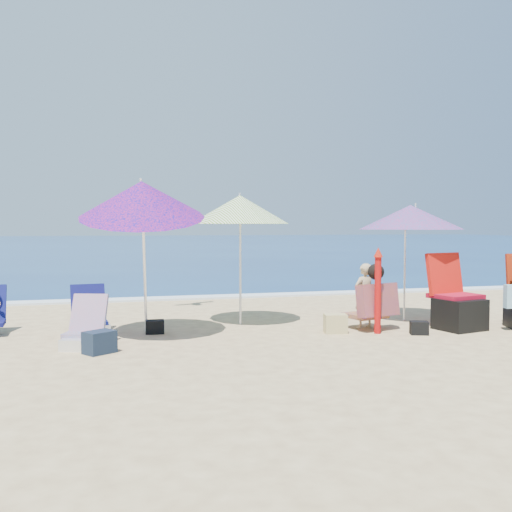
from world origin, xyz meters
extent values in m
plane|color=#D8BC84|center=(0.00, 0.00, 0.00)|extent=(120.00, 120.00, 0.00)
cube|color=navy|center=(0.00, 45.00, -0.05)|extent=(120.00, 80.00, 0.12)
cube|color=white|center=(0.00, 5.10, 0.02)|extent=(120.00, 0.50, 0.04)
cylinder|color=white|center=(2.30, 1.46, 0.87)|extent=(0.04, 0.04, 1.73)
cone|color=#D11B63|center=(2.37, 1.43, 1.66)|extent=(1.88, 1.88, 0.39)
cylinder|color=white|center=(2.44, 1.40, 1.84)|extent=(0.03, 0.03, 0.10)
cylinder|color=silver|center=(-0.35, 1.76, 0.93)|extent=(0.04, 0.04, 1.86)
cone|color=#529216|center=(-0.35, 1.76, 1.78)|extent=(1.85, 1.85, 0.44)
cylinder|color=white|center=(-0.36, 1.77, 1.97)|extent=(0.04, 0.04, 0.12)
cylinder|color=white|center=(-1.84, 1.16, 0.97)|extent=(0.11, 0.51, 1.89)
cone|color=#B61A61|center=(-1.88, 0.98, 1.88)|extent=(1.90, 1.96, 0.88)
cylinder|color=white|center=(-1.89, 1.00, 2.10)|extent=(0.04, 0.07, 0.13)
cylinder|color=#A90C0C|center=(1.36, 0.53, 0.55)|extent=(0.11, 0.11, 1.11)
cone|color=red|center=(1.36, 0.53, 1.16)|extent=(0.15, 0.15, 0.14)
cube|color=#0D144D|center=(-2.59, 1.47, 0.17)|extent=(0.52, 0.47, 0.06)
cube|color=#0C0F47|center=(-2.61, 1.73, 0.43)|extent=(0.51, 0.33, 0.51)
cube|color=white|center=(-2.57, 1.48, 0.08)|extent=(0.54, 0.49, 0.15)
cube|color=#C16344|center=(-2.64, 0.67, 0.16)|extent=(0.55, 0.51, 0.05)
cube|color=#F15568|center=(-2.58, 0.82, 0.40)|extent=(0.51, 0.39, 0.48)
cube|color=white|center=(-2.64, 0.53, 0.07)|extent=(0.57, 0.54, 0.14)
cube|color=#A90C23|center=(2.68, 0.63, 0.48)|extent=(0.75, 0.70, 0.07)
cube|color=red|center=(2.61, 0.82, 0.80)|extent=(0.66, 0.32, 0.64)
cube|color=black|center=(2.66, 0.49, 0.23)|extent=(0.72, 0.67, 0.46)
imported|color=tan|center=(1.36, 0.98, 0.48)|extent=(0.40, 0.32, 0.97)
cube|color=#3F0F6D|center=(1.37, 0.96, 0.19)|extent=(0.65, 0.61, 0.06)
cube|color=#3A1073|center=(1.45, 0.71, 0.45)|extent=(0.71, 0.41, 0.49)
sphere|color=black|center=(1.43, 0.74, 0.86)|extent=(0.24, 0.24, 0.24)
cube|color=#182234|center=(-2.44, 0.22, 0.13)|extent=(0.43, 0.40, 0.27)
cube|color=black|center=(-1.70, 1.34, 0.09)|extent=(0.27, 0.20, 0.19)
cube|color=tan|center=(0.80, 0.73, 0.13)|extent=(0.35, 0.27, 0.27)
cube|color=#181936|center=(3.44, 1.24, 0.14)|extent=(0.42, 0.36, 0.27)
cube|color=black|center=(1.89, 0.31, 0.09)|extent=(0.28, 0.24, 0.19)
camera|label=1|loc=(-2.37, -6.83, 1.52)|focal=40.28mm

